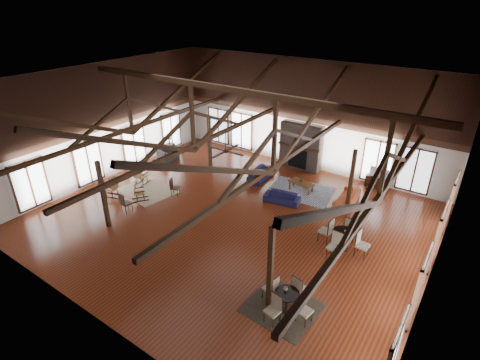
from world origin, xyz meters
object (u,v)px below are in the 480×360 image
Objects in this scene: sofa_navy_front at (282,198)px; cafe_table_near at (287,298)px; tv_console at (377,182)px; armchair at (168,154)px; coffee_table at (301,183)px; sofa_navy_left at (261,174)px; cafe_table_far at (343,237)px; sofa_orange at (347,197)px.

sofa_navy_front is 6.82m from cafe_table_near.
cafe_table_near is 1.60× the size of tv_console.
armchair reaches higher than sofa_navy_front.
cafe_table_near reaches higher than coffee_table.
sofa_navy_front is 1.48× the size of tv_console.
cafe_table_near is at bearing -148.02° from sofa_navy_left.
cafe_table_far reaches higher than sofa_navy_left.
sofa_navy_left is at bearing 126.72° from cafe_table_near.
sofa_navy_left is 0.96× the size of sofa_orange.
tv_console is at bearing 54.34° from coffee_table.
sofa_orange reaches higher than coffee_table.
sofa_orange is 2.58m from tv_console.
coffee_table is (0.23, 1.57, 0.18)m from sofa_navy_front.
armchair is at bearing 94.73° from sofa_navy_left.
sofa_orange is 1.08× the size of cafe_table_near.
cafe_table_far is 6.05m from tv_console.
cafe_table_near is (3.42, -5.89, 0.22)m from sofa_navy_front.
armchair is at bearing 150.59° from cafe_table_near.
coffee_table is at bearing 135.72° from cafe_table_far.
cafe_table_near is 0.90× the size of cafe_table_far.
sofa_navy_left is 4.75m from sofa_orange.
tv_console is at bearing -69.22° from sofa_navy_left.
armchair is 0.54× the size of cafe_table_far.
armchair is at bearing 166.01° from sofa_navy_front.
sofa_orange is 2.35m from coffee_table.
sofa_navy_left is at bearing -91.47° from sofa_orange.
coffee_table is at bearing -138.97° from tv_console.
coffee_table is at bearing -74.14° from armchair.
cafe_table_near reaches higher than armchair.
cafe_table_far reaches higher than coffee_table.
armchair is at bearing -160.18° from coffee_table.
cafe_table_near is 4.09m from cafe_table_far.
coffee_table is (-2.34, -0.15, 0.14)m from sofa_orange.
coffee_table is 1.19× the size of tv_console.
armchair reaches higher than coffee_table.
armchair is (-5.95, -0.99, 0.08)m from sofa_navy_left.
tv_console is at bearing 94.23° from cafe_table_far.
cafe_table_far is at bearing -124.94° from sofa_navy_left.
cafe_table_near is at bearing -69.53° from sofa_navy_front.
tv_console is at bearing 161.60° from sofa_orange.
cafe_table_near reaches higher than sofa_navy_front.
armchair is 0.96× the size of tv_console.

